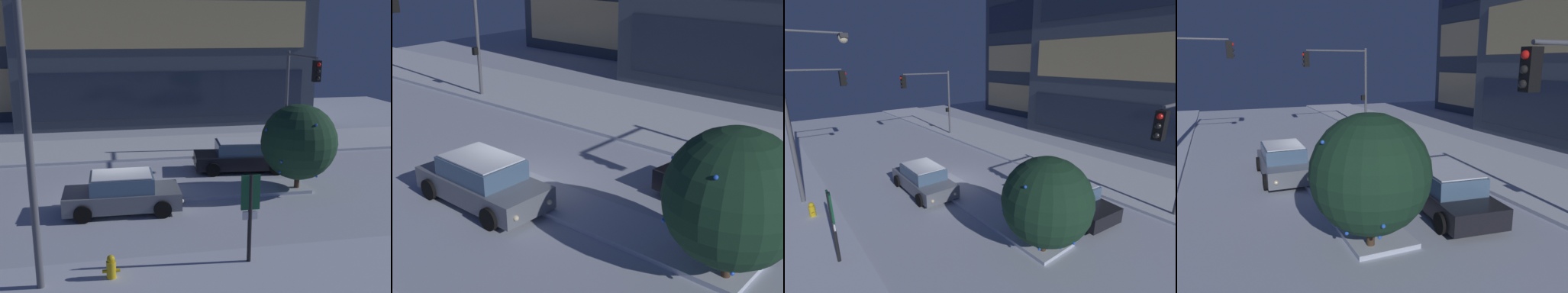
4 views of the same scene
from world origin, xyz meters
The scene contains 9 objects.
ground centered at (0.00, 0.00, 0.00)m, with size 52.00×52.00×0.00m, color silver.
curb_strip_far centered at (0.00, 8.19, 0.07)m, with size 52.00×5.20×0.14m, color silver.
median_strip centered at (3.47, 0.05, 0.07)m, with size 9.00×1.80×0.14m, color silver.
office_tower_secondary centered at (-11.02, 23.16, 9.49)m, with size 15.45×10.06×18.98m.
car_near centered at (0.03, -1.37, 0.71)m, with size 4.46×2.11×1.49m.
car_far centered at (6.00, 3.04, 0.71)m, with size 4.85×2.47×1.49m.
traffic_light_corner_far_left centered at (-9.66, 4.57, 4.11)m, with size 0.32×4.73×5.95m.
traffic_light_corner_near_left centered at (-8.29, -4.93, 4.47)m, with size 0.32×3.88×6.48m.
decorated_tree_median centered at (7.47, -0.34, 2.14)m, with size 3.20×3.22×3.75m.
Camera 4 is at (15.93, -3.85, 4.96)m, focal length 33.97 mm.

